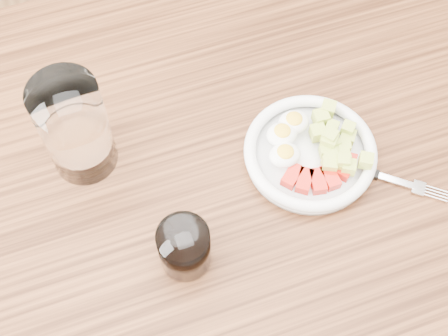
# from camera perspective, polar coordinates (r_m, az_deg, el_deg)

# --- Properties ---
(ground) EXTENTS (4.00, 4.00, 0.00)m
(ground) POSITION_cam_1_polar(r_m,az_deg,el_deg) (1.64, 0.46, -13.55)
(ground) COLOR brown
(ground) RESTS_ON ground
(dining_table) EXTENTS (1.50, 0.90, 0.77)m
(dining_table) POSITION_cam_1_polar(r_m,az_deg,el_deg) (1.01, 0.73, -3.83)
(dining_table) COLOR brown
(dining_table) RESTS_ON ground
(bowl) EXTENTS (0.20, 0.20, 0.05)m
(bowl) POSITION_cam_1_polar(r_m,az_deg,el_deg) (0.93, 7.92, 1.51)
(bowl) COLOR white
(bowl) RESTS_ON dining_table
(fork) EXTENTS (0.16, 0.14, 0.01)m
(fork) POSITION_cam_1_polar(r_m,az_deg,el_deg) (0.94, 12.74, -0.31)
(fork) COLOR black
(fork) RESTS_ON dining_table
(water_glass) EXTENTS (0.09, 0.09, 0.17)m
(water_glass) POSITION_cam_1_polar(r_m,az_deg,el_deg) (0.89, -13.49, 3.61)
(water_glass) COLOR white
(water_glass) RESTS_ON dining_table
(coffee_glass) EXTENTS (0.07, 0.07, 0.08)m
(coffee_glass) POSITION_cam_1_polar(r_m,az_deg,el_deg) (0.83, -3.64, -7.27)
(coffee_glass) COLOR white
(coffee_glass) RESTS_ON dining_table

